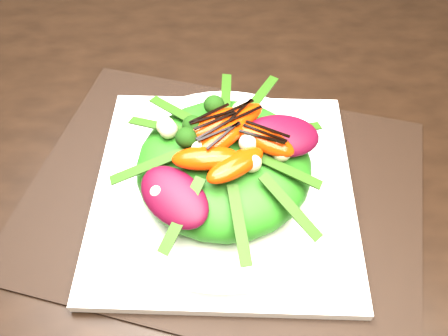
{
  "coord_description": "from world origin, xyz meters",
  "views": [
    {
      "loc": [
        0.27,
        -0.3,
        1.2
      ],
      "look_at": [
        0.28,
        0.01,
        0.8
      ],
      "focal_mm": 38.0,
      "sensor_mm": 36.0,
      "label": 1
    }
  ],
  "objects_px": {
    "salad_bowl": "(224,182)",
    "orange_segment": "(205,133)",
    "plate_base": "(224,190)",
    "placemat": "(224,193)",
    "lettuce_mound": "(224,165)"
  },
  "relations": [
    {
      "from": "salad_bowl",
      "to": "orange_segment",
      "type": "relative_size",
      "value": 4.13
    },
    {
      "from": "salad_bowl",
      "to": "orange_segment",
      "type": "distance_m",
      "value": 0.07
    },
    {
      "from": "placemat",
      "to": "plate_base",
      "type": "xyz_separation_m",
      "value": [
        0.0,
        0.0,
        0.01
      ]
    },
    {
      "from": "salad_bowl",
      "to": "orange_segment",
      "type": "height_order",
      "value": "orange_segment"
    },
    {
      "from": "plate_base",
      "to": "orange_segment",
      "type": "xyz_separation_m",
      "value": [
        -0.02,
        0.01,
        0.09
      ]
    },
    {
      "from": "salad_bowl",
      "to": "plate_base",
      "type": "bearing_deg",
      "value": 0.0
    },
    {
      "from": "lettuce_mound",
      "to": "placemat",
      "type": "bearing_deg",
      "value": -90.0
    },
    {
      "from": "placemat",
      "to": "plate_base",
      "type": "distance_m",
      "value": 0.01
    },
    {
      "from": "salad_bowl",
      "to": "orange_segment",
      "type": "xyz_separation_m",
      "value": [
        -0.02,
        0.01,
        0.07
      ]
    },
    {
      "from": "lettuce_mound",
      "to": "salad_bowl",
      "type": "bearing_deg",
      "value": -90.0
    },
    {
      "from": "lettuce_mound",
      "to": "plate_base",
      "type": "bearing_deg",
      "value": -90.0
    },
    {
      "from": "orange_segment",
      "to": "placemat",
      "type": "bearing_deg",
      "value": -28.41
    },
    {
      "from": "placemat",
      "to": "lettuce_mound",
      "type": "distance_m",
      "value": 0.05
    },
    {
      "from": "salad_bowl",
      "to": "lettuce_mound",
      "type": "height_order",
      "value": "lettuce_mound"
    },
    {
      "from": "salad_bowl",
      "to": "lettuce_mound",
      "type": "relative_size",
      "value": 1.46
    }
  ]
}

